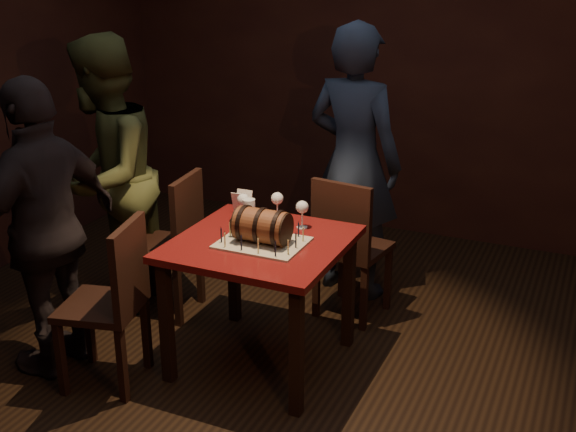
{
  "coord_description": "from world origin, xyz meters",
  "views": [
    {
      "loc": [
        1.48,
        -3.09,
        2.22
      ],
      "look_at": [
        0.06,
        0.05,
        0.95
      ],
      "focal_mm": 45.0,
      "sensor_mm": 36.0,
      "label": 1
    }
  ],
  "objects_px": {
    "chair_left_rear": "(174,237)",
    "person_back": "(354,163)",
    "wine_glass_mid": "(277,200)",
    "chair_back": "(348,242)",
    "barrel_cake": "(262,226)",
    "wine_glass_left": "(243,201)",
    "person_left_front": "(47,229)",
    "pint_of_ale": "(249,212)",
    "chair_left_front": "(114,296)",
    "person_left_rear": "(106,178)",
    "wine_glass_right": "(302,208)",
    "pub_table": "(261,259)"
  },
  "relations": [
    {
      "from": "wine_glass_left",
      "to": "person_left_rear",
      "type": "height_order",
      "value": "person_left_rear"
    },
    {
      "from": "wine_glass_left",
      "to": "chair_left_front",
      "type": "xyz_separation_m",
      "value": [
        -0.38,
        -0.75,
        -0.35
      ]
    },
    {
      "from": "chair_left_rear",
      "to": "pint_of_ale",
      "type": "bearing_deg",
      "value": -12.41
    },
    {
      "from": "barrel_cake",
      "to": "pint_of_ale",
      "type": "height_order",
      "value": "barrel_cake"
    },
    {
      "from": "wine_glass_mid",
      "to": "wine_glass_right",
      "type": "bearing_deg",
      "value": -22.36
    },
    {
      "from": "person_back",
      "to": "person_left_rear",
      "type": "relative_size",
      "value": 1.03
    },
    {
      "from": "wine_glass_left",
      "to": "wine_glass_mid",
      "type": "height_order",
      "value": "same"
    },
    {
      "from": "pint_of_ale",
      "to": "chair_back",
      "type": "distance_m",
      "value": 0.73
    },
    {
      "from": "person_back",
      "to": "wine_glass_left",
      "type": "bearing_deg",
      "value": 76.79
    },
    {
      "from": "person_left_rear",
      "to": "chair_left_rear",
      "type": "bearing_deg",
      "value": 86.52
    },
    {
      "from": "chair_left_rear",
      "to": "person_left_front",
      "type": "height_order",
      "value": "person_left_front"
    },
    {
      "from": "pint_of_ale",
      "to": "chair_left_front",
      "type": "bearing_deg",
      "value": -122.36
    },
    {
      "from": "pub_table",
      "to": "wine_glass_mid",
      "type": "xyz_separation_m",
      "value": [
        -0.06,
        0.34,
        0.23
      ]
    },
    {
      "from": "pub_table",
      "to": "person_back",
      "type": "distance_m",
      "value": 1.15
    },
    {
      "from": "chair_back",
      "to": "chair_left_front",
      "type": "xyz_separation_m",
      "value": [
        -0.86,
        -1.21,
        0.0
      ]
    },
    {
      "from": "wine_glass_left",
      "to": "wine_glass_mid",
      "type": "relative_size",
      "value": 1.0
    },
    {
      "from": "person_left_rear",
      "to": "pint_of_ale",
      "type": "bearing_deg",
      "value": 71.65
    },
    {
      "from": "chair_back",
      "to": "pub_table",
      "type": "bearing_deg",
      "value": -109.88
    },
    {
      "from": "wine_glass_left",
      "to": "person_left_rear",
      "type": "xyz_separation_m",
      "value": [
        -0.96,
        -0.01,
        0.02
      ]
    },
    {
      "from": "wine_glass_mid",
      "to": "person_left_front",
      "type": "bearing_deg",
      "value": -139.69
    },
    {
      "from": "pint_of_ale",
      "to": "barrel_cake",
      "type": "bearing_deg",
      "value": -49.71
    },
    {
      "from": "barrel_cake",
      "to": "pint_of_ale",
      "type": "distance_m",
      "value": 0.31
    },
    {
      "from": "chair_left_rear",
      "to": "chair_left_front",
      "type": "xyz_separation_m",
      "value": [
        0.16,
        -0.83,
        0.0
      ]
    },
    {
      "from": "chair_left_front",
      "to": "person_left_rear",
      "type": "relative_size",
      "value": 0.53
    },
    {
      "from": "wine_glass_left",
      "to": "chair_left_rear",
      "type": "xyz_separation_m",
      "value": [
        -0.54,
        0.08,
        -0.35
      ]
    },
    {
      "from": "person_back",
      "to": "person_left_front",
      "type": "bearing_deg",
      "value": 63.37
    },
    {
      "from": "barrel_cake",
      "to": "wine_glass_left",
      "type": "bearing_deg",
      "value": 132.55
    },
    {
      "from": "pub_table",
      "to": "person_left_rear",
      "type": "distance_m",
      "value": 1.24
    },
    {
      "from": "pint_of_ale",
      "to": "chair_left_rear",
      "type": "relative_size",
      "value": 0.16
    },
    {
      "from": "pub_table",
      "to": "wine_glass_mid",
      "type": "height_order",
      "value": "wine_glass_mid"
    },
    {
      "from": "wine_glass_mid",
      "to": "person_left_rear",
      "type": "relative_size",
      "value": 0.09
    },
    {
      "from": "wine_glass_left",
      "to": "person_back",
      "type": "distance_m",
      "value": 0.94
    },
    {
      "from": "barrel_cake",
      "to": "chair_back",
      "type": "xyz_separation_m",
      "value": [
        0.22,
        0.74,
        -0.33
      ]
    },
    {
      "from": "barrel_cake",
      "to": "chair_left_rear",
      "type": "height_order",
      "value": "barrel_cake"
    },
    {
      "from": "wine_glass_left",
      "to": "person_back",
      "type": "relative_size",
      "value": 0.09
    },
    {
      "from": "chair_back",
      "to": "person_left_front",
      "type": "relative_size",
      "value": 0.57
    },
    {
      "from": "barrel_cake",
      "to": "person_back",
      "type": "xyz_separation_m",
      "value": [
        0.11,
        1.15,
        0.06
      ]
    },
    {
      "from": "wine_glass_left",
      "to": "chair_left_rear",
      "type": "distance_m",
      "value": 0.65
    },
    {
      "from": "barrel_cake",
      "to": "person_left_rear",
      "type": "xyz_separation_m",
      "value": [
        -1.22,
        0.27,
        0.03
      ]
    },
    {
      "from": "chair_left_rear",
      "to": "pub_table",
      "type": "bearing_deg",
      "value": -22.77
    },
    {
      "from": "chair_back",
      "to": "chair_left_rear",
      "type": "relative_size",
      "value": 1.0
    },
    {
      "from": "wine_glass_right",
      "to": "person_left_front",
      "type": "height_order",
      "value": "person_left_front"
    },
    {
      "from": "pub_table",
      "to": "wine_glass_right",
      "type": "xyz_separation_m",
      "value": [
        0.13,
        0.26,
        0.23
      ]
    },
    {
      "from": "pub_table",
      "to": "chair_left_rear",
      "type": "xyz_separation_m",
      "value": [
        -0.77,
        0.32,
        -0.12
      ]
    },
    {
      "from": "barrel_cake",
      "to": "chair_left_rear",
      "type": "bearing_deg",
      "value": 155.47
    },
    {
      "from": "wine_glass_mid",
      "to": "chair_back",
      "type": "bearing_deg",
      "value": 49.08
    },
    {
      "from": "wine_glass_right",
      "to": "person_left_rear",
      "type": "distance_m",
      "value": 1.32
    },
    {
      "from": "chair_left_rear",
      "to": "person_back",
      "type": "bearing_deg",
      "value": 40.72
    },
    {
      "from": "wine_glass_mid",
      "to": "chair_left_front",
      "type": "relative_size",
      "value": 0.17
    },
    {
      "from": "wine_glass_mid",
      "to": "person_back",
      "type": "bearing_deg",
      "value": 75.56
    }
  ]
}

